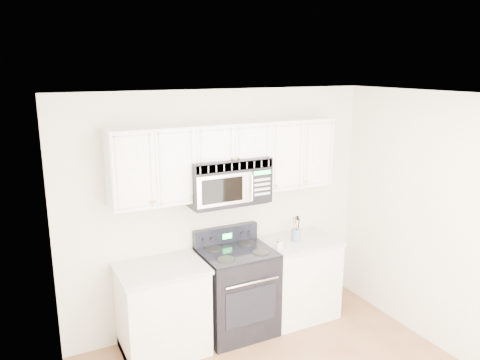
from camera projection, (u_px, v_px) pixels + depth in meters
room at (316, 271)px, 3.58m from camera, size 3.51×3.51×2.61m
base_cabinet_left at (163, 312)px, 4.69m from camera, size 0.86×0.65×0.92m
base_cabinet_right at (296, 280)px, 5.39m from camera, size 0.86×0.65×0.92m
range at (237, 290)px, 5.03m from camera, size 0.75×0.69×1.12m
upper_cabinets at (228, 155)px, 4.81m from camera, size 2.44×0.37×0.75m
microwave at (227, 180)px, 4.81m from camera, size 0.85×0.47×0.47m
utensil_crock at (296, 234)px, 5.23m from camera, size 0.11×0.11×0.29m
shaker_salt at (278, 245)px, 4.97m from camera, size 0.05×0.05×0.11m
shaker_pepper at (281, 243)px, 5.02m from camera, size 0.05×0.05×0.11m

